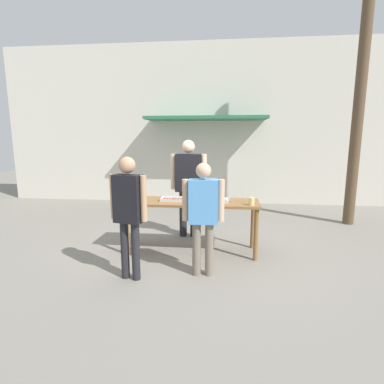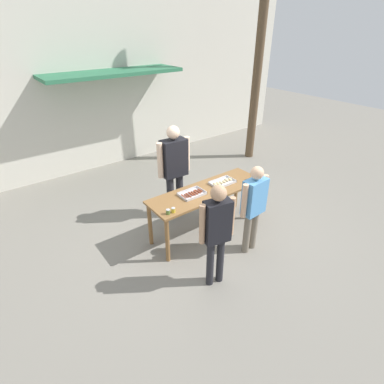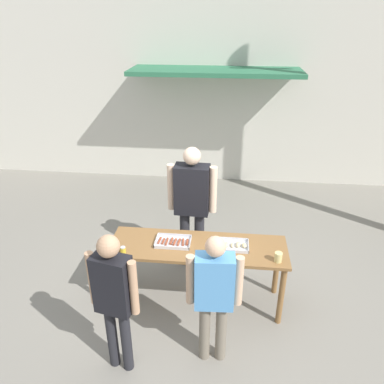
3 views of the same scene
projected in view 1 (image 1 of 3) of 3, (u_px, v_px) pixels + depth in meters
The scene contains 12 objects.
ground_plane at pixel (192, 251), 5.04m from camera, with size 24.00×24.00×0.00m, color gray.
building_facade_back at pixel (207, 125), 8.53m from camera, with size 12.00×1.11×4.50m.
serving_table at pixel (192, 208), 4.90m from camera, with size 2.17×0.68×0.86m.
food_tray_sausages at pixel (174, 199), 4.94m from camera, with size 0.43×0.29×0.04m.
food_tray_buns at pixel (215, 200), 4.87m from camera, with size 0.46×0.27×0.06m.
condiment_jar_mustard at pixel (131, 200), 4.76m from camera, with size 0.06×0.06×0.08m.
condiment_jar_ketchup at pixel (136, 200), 4.74m from camera, with size 0.06×0.06×0.08m.
beer_cup at pixel (252, 202), 4.56m from camera, with size 0.09×0.09×0.12m.
person_server_behind_table at pixel (188, 180), 5.63m from camera, with size 0.68×0.28×1.84m.
person_customer_holding_hotdog at pixel (129, 207), 3.88m from camera, with size 0.52×0.27×1.64m.
person_customer_with_cup at pixel (203, 210), 4.00m from camera, with size 0.56×0.24×1.56m.
utility_pole at pixel (361, 81), 6.14m from camera, with size 1.10×0.23×5.91m.
Camera 1 is at (0.52, -4.75, 1.87)m, focal length 28.00 mm.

